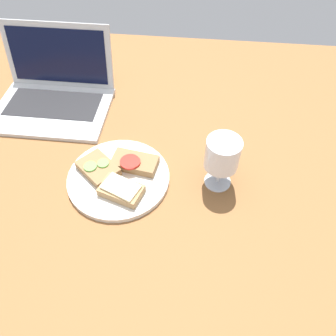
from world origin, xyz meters
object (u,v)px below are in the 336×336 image
at_px(plate, 119,178).
at_px(sandwich_with_cucumber, 98,168).
at_px(sandwich_with_cheese, 120,190).
at_px(laptop, 54,90).
at_px(sandwich_with_tomato, 134,162).
at_px(wine_glass, 222,156).

relative_size(plate, sandwich_with_cucumber, 2.09).
distance_m(plate, sandwich_with_cheese, 0.06).
xyz_separation_m(plate, sandwich_with_cheese, (0.02, -0.05, 0.02)).
bearing_deg(plate, laptop, 131.72).
xyz_separation_m(sandwich_with_cheese, laptop, (-0.28, 0.34, 0.02)).
height_order(sandwich_with_cheese, laptop, laptop).
distance_m(sandwich_with_cucumber, sandwich_with_tomato, 0.09).
bearing_deg(laptop, sandwich_with_tomato, -40.49).
bearing_deg(plate, sandwich_with_tomato, 48.81).
xyz_separation_m(plate, wine_glass, (0.25, 0.02, 0.09)).
bearing_deg(sandwich_with_cucumber, laptop, 126.30).
bearing_deg(laptop, sandwich_with_cheese, -51.03).
xyz_separation_m(plate, laptop, (-0.26, 0.29, 0.04)).
relative_size(sandwich_with_cheese, sandwich_with_tomato, 0.92).
relative_size(sandwich_with_tomato, laptop, 0.36).
xyz_separation_m(sandwich_with_cheese, wine_glass, (0.23, 0.07, 0.07)).
distance_m(plate, sandwich_with_cucumber, 0.06).
bearing_deg(wine_glass, plate, -175.53).
relative_size(sandwich_with_cheese, laptop, 0.33).
bearing_deg(sandwich_with_cucumber, sandwich_with_tomato, 18.33).
xyz_separation_m(sandwich_with_cucumber, wine_glass, (0.30, 0.01, 0.07)).
height_order(plate, sandwich_with_cheese, sandwich_with_cheese).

